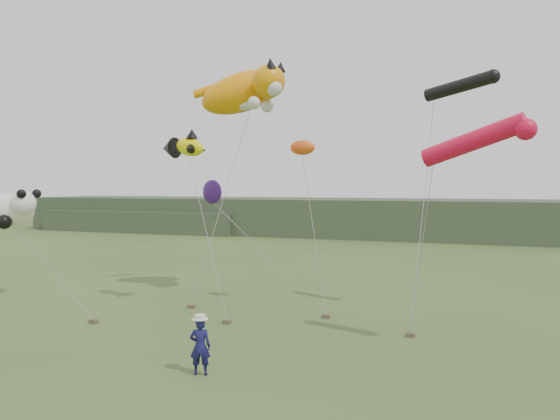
# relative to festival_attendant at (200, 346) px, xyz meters

# --- Properties ---
(ground) EXTENTS (120.00, 120.00, 0.00)m
(ground) POSITION_rel_festival_attendant_xyz_m (-0.30, 0.65, -0.84)
(ground) COLOR #385123
(ground) RESTS_ON ground
(headland) EXTENTS (90.00, 13.00, 4.00)m
(headland) POSITION_rel_festival_attendant_xyz_m (-3.41, 45.34, 1.09)
(headland) COLOR #2D3D28
(headland) RESTS_ON ground
(festival_attendant) EXTENTS (0.71, 0.58, 1.67)m
(festival_attendant) POSITION_rel_festival_attendant_xyz_m (0.00, 0.00, 0.00)
(festival_attendant) COLOR #15134A
(festival_attendant) RESTS_ON ground
(sandbag_anchors) EXTENTS (12.46, 4.27, 0.16)m
(sandbag_anchors) POSITION_rel_festival_attendant_xyz_m (-1.26, 6.17, -0.76)
(sandbag_anchors) COLOR brown
(sandbag_anchors) RESTS_ON ground
(cat_kite) EXTENTS (5.57, 3.51, 3.09)m
(cat_kite) POSITION_rel_festival_attendant_xyz_m (-3.10, 10.63, 9.30)
(cat_kite) COLOR orange
(cat_kite) RESTS_ON ground
(fish_kite) EXTENTS (2.56, 1.68, 1.31)m
(fish_kite) POSITION_rel_festival_attendant_xyz_m (-4.95, 7.53, 6.41)
(fish_kite) COLOR #E8DD05
(fish_kite) RESTS_ON ground
(tube_kites) EXTENTS (3.97, 6.60, 3.96)m
(tube_kites) POSITION_rel_festival_attendant_xyz_m (7.37, 6.74, 7.19)
(tube_kites) COLOR black
(tube_kites) RESTS_ON ground
(panda_kite) EXTENTS (3.10, 2.00, 1.93)m
(panda_kite) POSITION_rel_festival_attendant_xyz_m (-13.68, 6.30, 3.51)
(panda_kite) COLOR white
(panda_kite) RESTS_ON ground
(misc_kites) EXTENTS (6.91, 3.27, 2.99)m
(misc_kites) POSITION_rel_festival_attendant_xyz_m (-3.64, 10.86, 5.03)
(misc_kites) COLOR #E45013
(misc_kites) RESTS_ON ground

